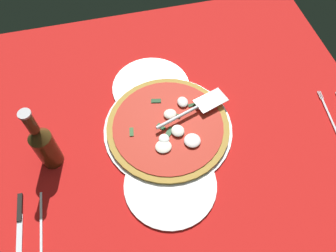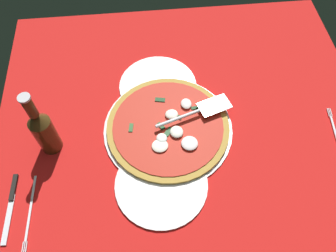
{
  "view_description": "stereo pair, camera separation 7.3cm",
  "coord_description": "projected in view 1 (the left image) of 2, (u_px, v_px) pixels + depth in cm",
  "views": [
    {
      "loc": [
        -48.93,
        18.05,
        86.75
      ],
      "look_at": [
        2.95,
        5.47,
        2.0
      ],
      "focal_mm": 36.02,
      "sensor_mm": 36.0,
      "label": 1
    },
    {
      "loc": [
        -50.16,
        10.87,
        86.75
      ],
      "look_at": [
        2.95,
        5.47,
        2.0
      ],
      "focal_mm": 36.02,
      "sensor_mm": 36.0,
      "label": 2
    }
  ],
  "objects": [
    {
      "name": "place_setting_far",
      "position": [
        30.0,
        227.0,
        0.86
      ],
      "size": [
        21.52,
        12.53,
        1.4
      ],
      "rotation": [
        0.0,
        0.0,
        3.11
      ],
      "color": "white",
      "rests_on": "ground_plane"
    },
    {
      "name": "dinner_plate_left",
      "position": [
        170.0,
        185.0,
        0.92
      ],
      "size": [
        25.36,
        25.36,
        1.0
      ],
      "primitive_type": "cylinder",
      "color": "white",
      "rests_on": "ground_plane"
    },
    {
      "name": "pizza_pan",
      "position": [
        168.0,
        129.0,
        1.01
      ],
      "size": [
        38.56,
        38.56,
        0.9
      ],
      "primitive_type": "cylinder",
      "color": "silver",
      "rests_on": "ground_plane"
    },
    {
      "name": "beer_bottle",
      "position": [
        44.0,
        144.0,
        0.88
      ],
      "size": [
        6.01,
        6.01,
        23.8
      ],
      "color": "#412F14",
      "rests_on": "ground_plane"
    },
    {
      "name": "dinner_plate_right",
      "position": [
        151.0,
        87.0,
        1.1
      ],
      "size": [
        25.1,
        25.1,
        1.0
      ],
      "primitive_type": "cylinder",
      "color": "white",
      "rests_on": "ground_plane"
    },
    {
      "name": "checker_pattern",
      "position": [
        188.0,
        134.0,
        1.01
      ],
      "size": [
        114.32,
        114.32,
        0.1
      ],
      "color": "silver",
      "rests_on": "ground_plane"
    },
    {
      "name": "ground_plane",
      "position": [
        188.0,
        135.0,
        1.01
      ],
      "size": [
        114.32,
        114.32,
        0.8
      ],
      "primitive_type": "cube",
      "color": "red"
    },
    {
      "name": "pizza_server",
      "position": [
        195.0,
        108.0,
        1.01
      ],
      "size": [
        10.66,
        23.96,
        1.0
      ],
      "rotation": [
        0.0,
        0.0,
        5.03
      ],
      "color": "silver",
      "rests_on": "pizza"
    },
    {
      "name": "pizza",
      "position": [
        169.0,
        127.0,
        1.0
      ],
      "size": [
        36.66,
        36.66,
        2.76
      ],
      "color": "#B08838",
      "rests_on": "pizza_pan"
    }
  ]
}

